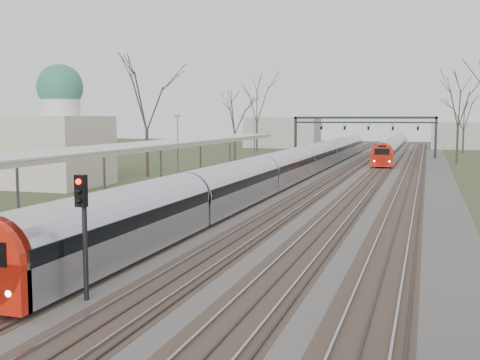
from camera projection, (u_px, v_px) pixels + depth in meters
The scene contains 9 objects.
track_bed at pixel (332, 175), 61.03m from camera, with size 24.00×160.00×0.22m.
platform at pixel (180, 186), 47.14m from camera, with size 3.50×69.00×1.00m, color #9E9B93.
canopy at pixel (154, 145), 42.50m from camera, with size 4.10×50.00×3.11m.
dome_building at pixel (44, 143), 51.04m from camera, with size 10.00×8.00×10.30m.
signal_gantry at pixel (364, 124), 89.00m from camera, with size 21.00×0.59×6.08m.
tree_west_far at pixel (146, 96), 58.69m from camera, with size 5.50×5.50×11.33m.
train_near at pixel (301, 162), 59.62m from camera, with size 2.62×90.21×3.05m.
train_far at pixel (393, 147), 89.52m from camera, with size 2.62×45.21×3.05m.
signal_post at pixel (83, 218), 18.69m from camera, with size 0.35×0.45×4.10m.
Camera 1 is at (9.42, -5.80, 5.84)m, focal length 45.00 mm.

